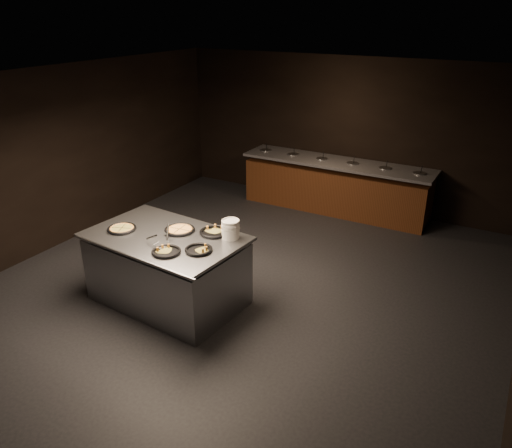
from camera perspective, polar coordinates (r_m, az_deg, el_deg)
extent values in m
cube|color=black|center=(7.16, -1.77, -7.81)|extent=(7.00, 8.00, 0.01)
cube|color=black|center=(6.16, -2.12, 15.93)|extent=(7.00, 8.00, 0.01)
cube|color=black|center=(10.01, 10.30, 10.14)|extent=(7.00, 0.01, 2.90)
cube|color=black|center=(8.79, -21.98, 6.91)|extent=(0.01, 8.00, 2.90)
cube|color=#572A14|center=(9.91, 9.02, 3.90)|extent=(3.60, 0.75, 0.85)
cube|color=slate|center=(9.74, 9.22, 6.94)|extent=(3.70, 0.83, 0.05)
cube|color=black|center=(10.04, 8.88, 1.83)|extent=(3.60, 0.69, 0.08)
cylinder|color=#A9ABB0|center=(10.35, 1.13, 8.27)|extent=(0.22, 0.22, 0.08)
cylinder|color=#4C7D32|center=(10.34, 1.13, 8.41)|extent=(0.19, 0.19, 0.02)
cylinder|color=black|center=(10.29, 1.23, 8.81)|extent=(0.04, 0.10, 0.19)
cylinder|color=#A9ABB0|center=(10.08, 4.26, 7.79)|extent=(0.22, 0.22, 0.08)
cylinder|color=#4C7D32|center=(10.07, 4.26, 7.92)|extent=(0.19, 0.19, 0.02)
cylinder|color=black|center=(10.02, 4.38, 8.34)|extent=(0.04, 0.10, 0.19)
cylinder|color=#A9ABB0|center=(9.84, 7.53, 7.25)|extent=(0.22, 0.22, 0.08)
cylinder|color=#4C7D32|center=(9.83, 7.54, 7.39)|extent=(0.19, 0.19, 0.02)
cylinder|color=black|center=(9.78, 7.68, 7.81)|extent=(0.04, 0.10, 0.19)
cylinder|color=#A9ABB0|center=(9.64, 10.95, 6.66)|extent=(0.22, 0.22, 0.08)
cylinder|color=#4C7D32|center=(9.63, 10.96, 6.81)|extent=(0.19, 0.19, 0.02)
cylinder|color=black|center=(9.58, 11.13, 7.23)|extent=(0.04, 0.10, 0.19)
cylinder|color=#A9ABB0|center=(9.47, 14.50, 6.03)|extent=(0.22, 0.22, 0.08)
cylinder|color=#4C7D32|center=(9.46, 14.51, 6.17)|extent=(0.19, 0.19, 0.02)
cylinder|color=black|center=(9.41, 14.71, 6.60)|extent=(0.04, 0.10, 0.19)
cylinder|color=#A9ABB0|center=(9.34, 18.15, 5.35)|extent=(0.22, 0.22, 0.08)
cylinder|color=#4C7D32|center=(9.33, 18.17, 5.50)|extent=(0.19, 0.19, 0.02)
cylinder|color=black|center=(9.28, 18.39, 5.93)|extent=(0.04, 0.10, 0.19)
cube|color=#A9ABB0|center=(6.86, -10.06, -5.40)|extent=(2.06, 1.36, 0.88)
cube|color=#A9ABB0|center=(6.63, -10.38, -1.46)|extent=(2.14, 1.44, 0.04)
cylinder|color=#A9ABB0|center=(6.21, -14.11, -3.63)|extent=(2.04, 0.21, 0.04)
cylinder|color=white|center=(6.40, -2.92, -0.61)|extent=(0.23, 0.23, 0.25)
cylinder|color=black|center=(6.91, -15.08, -0.61)|extent=(0.36, 0.36, 0.01)
torus|color=black|center=(6.90, -15.09, -0.49)|extent=(0.38, 0.38, 0.04)
torus|color=#AC602C|center=(6.90, -15.10, -0.48)|extent=(0.32, 0.32, 0.03)
cylinder|color=#AC9045|center=(6.90, -15.09, -0.49)|extent=(0.28, 0.28, 0.02)
cube|color=black|center=(6.90, -15.10, -0.42)|extent=(0.11, 0.26, 0.00)
cube|color=black|center=(6.90, -15.10, -0.42)|extent=(0.26, 0.11, 0.00)
cylinder|color=black|center=(6.71, -8.72, -0.76)|extent=(0.38, 0.38, 0.01)
torus|color=black|center=(6.71, -8.73, -0.63)|extent=(0.40, 0.40, 0.04)
torus|color=#AC602C|center=(6.71, -8.73, -0.62)|extent=(0.34, 0.34, 0.03)
cylinder|color=#F2C958|center=(6.71, -8.73, -0.63)|extent=(0.30, 0.30, 0.02)
cube|color=black|center=(6.70, -8.73, -0.56)|extent=(0.04, 0.30, 0.00)
cube|color=black|center=(6.70, -8.73, -0.56)|extent=(0.30, 0.04, 0.00)
cylinder|color=black|center=(6.60, -4.73, -1.01)|extent=(0.38, 0.38, 0.01)
torus|color=black|center=(6.59, -4.73, -0.88)|extent=(0.40, 0.40, 0.04)
cylinder|color=black|center=(6.16, -10.21, -3.22)|extent=(0.33, 0.33, 0.01)
torus|color=black|center=(6.15, -10.22, -3.09)|extent=(0.36, 0.36, 0.04)
cylinder|color=black|center=(6.15, -6.56, -3.03)|extent=(0.32, 0.32, 0.01)
torus|color=black|center=(6.14, -6.57, -2.90)|extent=(0.34, 0.34, 0.04)
cube|color=#A9ABB0|center=(6.64, -10.06, -0.97)|extent=(0.16, 0.16, 0.00)
cylinder|color=black|center=(6.44, -10.06, -0.90)|extent=(0.14, 0.20, 0.16)
cylinder|color=#A9ABB0|center=(6.55, -10.05, -1.03)|extent=(0.07, 0.10, 0.10)
cube|color=#A9ABB0|center=(6.27, -10.80, -2.57)|extent=(0.13, 0.11, 0.00)
cylinder|color=black|center=(6.36, -11.85, -1.47)|extent=(0.21, 0.06, 0.13)
cylinder|color=#A9ABB0|center=(6.32, -11.32, -2.11)|extent=(0.11, 0.03, 0.08)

